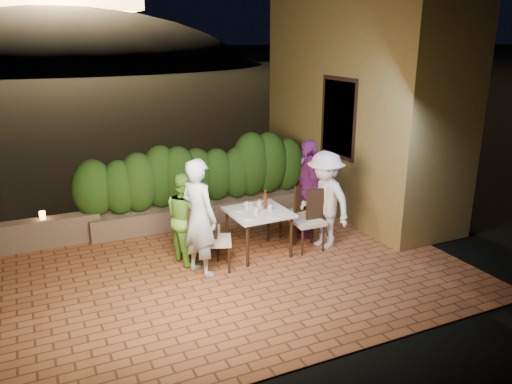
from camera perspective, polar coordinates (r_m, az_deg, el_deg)
ground at (r=7.89m, az=-2.30°, el=-9.16°), size 400.00×400.00×0.00m
terrace_floor at (r=8.33m, az=-3.64°, el=-8.09°), size 7.00×6.00×0.15m
building_wall at (r=10.64m, az=11.68°, el=11.62°), size 1.60×5.00×5.00m
window_pane at (r=9.85m, az=9.53°, el=8.37°), size 0.08×1.00×1.40m
window_frame at (r=9.84m, az=9.48°, el=8.36°), size 0.06×1.15×1.55m
planter at (r=9.86m, az=-6.41°, el=-2.31°), size 4.20×0.55×0.40m
hedge at (r=9.63m, az=-6.56°, el=1.89°), size 4.00×0.70×1.10m
parapet at (r=9.41m, az=-24.04°, el=-4.43°), size 2.20×0.30×0.50m
hill at (r=67.11m, az=-21.06°, el=9.82°), size 52.00×40.00×22.00m
dining_table at (r=8.35m, az=0.29°, el=-4.61°), size 0.99×0.99×0.75m
plate_nw at (r=7.90m, az=-0.66°, el=-2.95°), size 0.22×0.22×0.01m
plate_sw at (r=8.27m, az=-2.03°, el=-2.03°), size 0.22×0.22×0.01m
plate_ne at (r=8.15m, az=2.53°, el=-2.33°), size 0.21×0.21×0.01m
plate_se at (r=8.50m, az=1.24°, el=-1.48°), size 0.23×0.23×0.01m
plate_centre at (r=8.23m, az=0.18°, el=-2.10°), size 0.22×0.22×0.01m
plate_front at (r=7.97m, az=1.98°, el=-2.80°), size 0.21×0.21×0.01m
glass_nw at (r=8.06m, az=0.03°, el=-2.14°), size 0.07×0.07×0.12m
glass_sw at (r=8.32m, az=-1.06°, el=-1.52°), size 0.07×0.07×0.12m
glass_ne at (r=8.22m, az=1.62°, el=-1.78°), size 0.07×0.07×0.11m
glass_se at (r=8.39m, az=0.42°, el=-1.34°), size 0.07×0.07×0.12m
beer_bottle at (r=8.30m, az=1.07°, el=-0.78°), size 0.06×0.06×0.33m
bowl at (r=8.42m, az=-0.88°, el=-1.53°), size 0.21×0.21×0.05m
chair_left_front at (r=7.79m, az=-4.56°, el=-5.39°), size 0.59×0.59×0.99m
chair_left_back at (r=8.20m, az=-5.73°, el=-4.28°), size 0.59×0.59×0.98m
chair_right_front at (r=8.49m, az=5.93°, el=-3.22°), size 0.50×0.50×1.06m
chair_right_back at (r=8.91m, az=4.52°, el=-2.40°), size 0.56×0.56×0.99m
diner_blue at (r=7.51m, az=-6.53°, el=-2.94°), size 0.67×0.78×1.82m
diner_green at (r=8.03m, az=-8.04°, el=-2.92°), size 0.68×0.81×1.48m
diner_white at (r=8.53m, az=7.87°, el=-0.94°), size 0.83×1.19×1.69m
diner_purple at (r=8.98m, az=5.98°, el=0.40°), size 0.71×1.13×1.79m
parapet_lamp at (r=9.30m, az=-23.22°, el=-2.46°), size 0.10×0.10×0.14m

